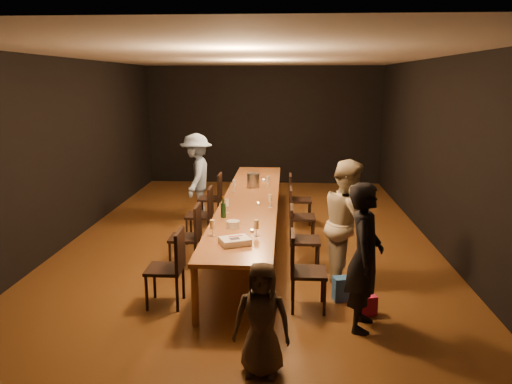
# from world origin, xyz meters

# --- Properties ---
(ground) EXTENTS (10.00, 10.00, 0.00)m
(ground) POSITION_xyz_m (0.00, 0.00, 0.00)
(ground) COLOR #4F2A13
(ground) RESTS_ON ground
(room_shell) EXTENTS (6.04, 10.04, 3.02)m
(room_shell) POSITION_xyz_m (0.00, 0.00, 2.08)
(room_shell) COLOR black
(room_shell) RESTS_ON ground
(table) EXTENTS (0.90, 6.00, 0.75)m
(table) POSITION_xyz_m (0.00, 0.00, 0.70)
(table) COLOR #9A542C
(table) RESTS_ON ground
(chair_right_0) EXTENTS (0.42, 0.42, 0.93)m
(chair_right_0) POSITION_xyz_m (0.85, -2.40, 0.47)
(chair_right_0) COLOR black
(chair_right_0) RESTS_ON ground
(chair_right_1) EXTENTS (0.42, 0.42, 0.93)m
(chair_right_1) POSITION_xyz_m (0.85, -1.20, 0.47)
(chair_right_1) COLOR black
(chair_right_1) RESTS_ON ground
(chair_right_2) EXTENTS (0.42, 0.42, 0.93)m
(chair_right_2) POSITION_xyz_m (0.85, 0.00, 0.47)
(chair_right_2) COLOR black
(chair_right_2) RESTS_ON ground
(chair_right_3) EXTENTS (0.42, 0.42, 0.93)m
(chair_right_3) POSITION_xyz_m (0.85, 1.20, 0.47)
(chair_right_3) COLOR black
(chair_right_3) RESTS_ON ground
(chair_left_0) EXTENTS (0.42, 0.42, 0.93)m
(chair_left_0) POSITION_xyz_m (-0.85, -2.40, 0.47)
(chair_left_0) COLOR black
(chair_left_0) RESTS_ON ground
(chair_left_1) EXTENTS (0.42, 0.42, 0.93)m
(chair_left_1) POSITION_xyz_m (-0.85, -1.20, 0.47)
(chair_left_1) COLOR black
(chair_left_1) RESTS_ON ground
(chair_left_2) EXTENTS (0.42, 0.42, 0.93)m
(chair_left_2) POSITION_xyz_m (-0.85, 0.00, 0.47)
(chair_left_2) COLOR black
(chair_left_2) RESTS_ON ground
(chair_left_3) EXTENTS (0.42, 0.42, 0.93)m
(chair_left_3) POSITION_xyz_m (-0.85, 1.20, 0.47)
(chair_left_3) COLOR black
(chair_left_3) RESTS_ON ground
(woman_birthday) EXTENTS (0.51, 0.66, 1.62)m
(woman_birthday) POSITION_xyz_m (1.42, -2.83, 0.81)
(woman_birthday) COLOR black
(woman_birthday) RESTS_ON ground
(woman_tan) EXTENTS (0.67, 0.84, 1.67)m
(woman_tan) POSITION_xyz_m (1.38, -1.66, 0.83)
(woman_tan) COLOR #C5B594
(woman_tan) RESTS_ON ground
(man_blue) EXTENTS (0.63, 1.07, 1.65)m
(man_blue) POSITION_xyz_m (-1.15, 1.49, 0.82)
(man_blue) COLOR #93B4E3
(man_blue) RESTS_ON ground
(child) EXTENTS (0.55, 0.38, 1.07)m
(child) POSITION_xyz_m (0.37, -3.77, 0.54)
(child) COLOR #443426
(child) RESTS_ON ground
(gift_bag_red) EXTENTS (0.22, 0.15, 0.23)m
(gift_bag_red) POSITION_xyz_m (1.53, -2.53, 0.11)
(gift_bag_red) COLOR #D82056
(gift_bag_red) RESTS_ON ground
(gift_bag_blue) EXTENTS (0.27, 0.21, 0.30)m
(gift_bag_blue) POSITION_xyz_m (1.29, -2.15, 0.15)
(gift_bag_blue) COLOR #2A62B7
(gift_bag_blue) RESTS_ON ground
(birthday_cake) EXTENTS (0.42, 0.39, 0.08)m
(birthday_cake) POSITION_xyz_m (-0.02, -2.32, 0.79)
(birthday_cake) COLOR white
(birthday_cake) RESTS_ON table
(plate_stack) EXTENTS (0.18, 0.18, 0.10)m
(plate_stack) POSITION_xyz_m (-0.11, -1.67, 0.80)
(plate_stack) COLOR white
(plate_stack) RESTS_ON table
(champagne_bottle) EXTENTS (0.10, 0.10, 0.31)m
(champagne_bottle) POSITION_xyz_m (-0.30, -1.16, 0.90)
(champagne_bottle) COLOR black
(champagne_bottle) RESTS_ON table
(ice_bucket) EXTENTS (0.25, 0.25, 0.25)m
(ice_bucket) POSITION_xyz_m (-0.01, 0.93, 0.87)
(ice_bucket) COLOR #A2A2A6
(ice_bucket) RESTS_ON table
(wineglass_0) EXTENTS (0.06, 0.06, 0.21)m
(wineglass_0) POSITION_xyz_m (-0.33, -2.01, 0.85)
(wineglass_0) COLOR beige
(wineglass_0) RESTS_ON table
(wineglass_1) EXTENTS (0.06, 0.06, 0.21)m
(wineglass_1) POSITION_xyz_m (0.22, -1.98, 0.85)
(wineglass_1) COLOR beige
(wineglass_1) RESTS_ON table
(wineglass_2) EXTENTS (0.06, 0.06, 0.21)m
(wineglass_2) POSITION_xyz_m (-0.28, -0.90, 0.85)
(wineglass_2) COLOR silver
(wineglass_2) RESTS_ON table
(wineglass_3) EXTENTS (0.06, 0.06, 0.21)m
(wineglass_3) POSITION_xyz_m (0.34, -0.56, 0.85)
(wineglass_3) COLOR beige
(wineglass_3) RESTS_ON table
(wineglass_4) EXTENTS (0.06, 0.06, 0.21)m
(wineglass_4) POSITION_xyz_m (-0.32, 0.51, 0.85)
(wineglass_4) COLOR silver
(wineglass_4) RESTS_ON table
(wineglass_5) EXTENTS (0.06, 0.06, 0.21)m
(wineglass_5) POSITION_xyz_m (0.26, 0.90, 0.85)
(wineglass_5) COLOR silver
(wineglass_5) RESTS_ON table
(tealight_near) EXTENTS (0.05, 0.05, 0.03)m
(tealight_near) POSITION_xyz_m (0.15, -1.83, 0.77)
(tealight_near) COLOR #B2B7B2
(tealight_near) RESTS_ON table
(tealight_mid) EXTENTS (0.05, 0.05, 0.03)m
(tealight_mid) POSITION_xyz_m (0.15, -0.40, 0.77)
(tealight_mid) COLOR #B2B7B2
(tealight_mid) RESTS_ON table
(tealight_far) EXTENTS (0.05, 0.05, 0.03)m
(tealight_far) POSITION_xyz_m (0.15, 1.45, 0.77)
(tealight_far) COLOR #B2B7B2
(tealight_far) RESTS_ON table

